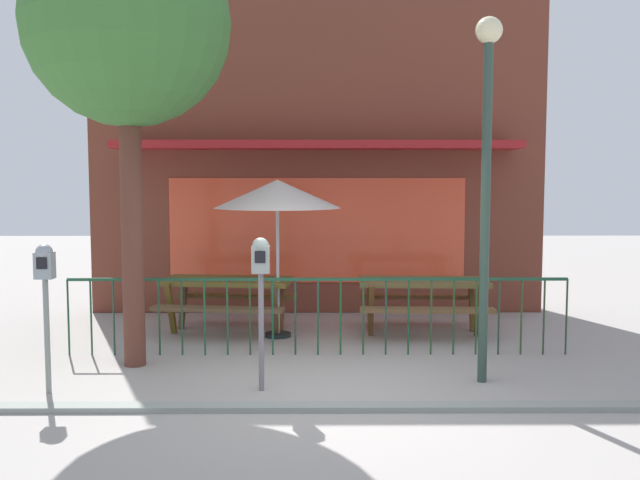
{
  "coord_description": "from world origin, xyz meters",
  "views": [
    {
      "loc": [
        -0.03,
        -6.95,
        2.19
      ],
      "look_at": [
        0.03,
        2.05,
        1.4
      ],
      "focal_mm": 39.47,
      "sensor_mm": 36.0,
      "label": 1
    }
  ],
  "objects_px": {
    "parking_meter_far": "(45,278)",
    "street_tree": "(127,26)",
    "patio_umbrella": "(277,195)",
    "parking_meter_near": "(261,273)",
    "street_lamp": "(487,146)",
    "picnic_table_right": "(423,291)",
    "picnic_table_left": "(227,290)"
  },
  "relations": [
    {
      "from": "parking_meter_far",
      "to": "street_tree",
      "type": "relative_size",
      "value": 0.3
    },
    {
      "from": "patio_umbrella",
      "to": "parking_meter_near",
      "type": "distance_m",
      "value": 2.6
    },
    {
      "from": "street_lamp",
      "to": "picnic_table_right",
      "type": "bearing_deg",
      "value": 96.76
    },
    {
      "from": "picnic_table_right",
      "to": "street_lamp",
      "type": "bearing_deg",
      "value": -83.24
    },
    {
      "from": "picnic_table_right",
      "to": "parking_meter_near",
      "type": "height_order",
      "value": "parking_meter_near"
    },
    {
      "from": "picnic_table_left",
      "to": "parking_meter_far",
      "type": "distance_m",
      "value": 3.25
    },
    {
      "from": "parking_meter_far",
      "to": "street_tree",
      "type": "xyz_separation_m",
      "value": [
        0.61,
        1.07,
        2.72
      ]
    },
    {
      "from": "street_lamp",
      "to": "parking_meter_far",
      "type": "bearing_deg",
      "value": -175.29
    },
    {
      "from": "picnic_table_right",
      "to": "patio_umbrella",
      "type": "distance_m",
      "value": 2.46
    },
    {
      "from": "picnic_table_left",
      "to": "street_tree",
      "type": "distance_m",
      "value": 3.84
    },
    {
      "from": "street_tree",
      "to": "parking_meter_near",
      "type": "bearing_deg",
      "value": -32.53
    },
    {
      "from": "picnic_table_right",
      "to": "patio_umbrella",
      "type": "xyz_separation_m",
      "value": [
        -2.04,
        -0.18,
        1.36
      ]
    },
    {
      "from": "patio_umbrella",
      "to": "parking_meter_far",
      "type": "relative_size",
      "value": 1.42
    },
    {
      "from": "picnic_table_right",
      "to": "street_tree",
      "type": "bearing_deg",
      "value": -155.29
    },
    {
      "from": "patio_umbrella",
      "to": "parking_meter_far",
      "type": "xyz_separation_m",
      "value": [
        -2.22,
        -2.57,
        -0.78
      ]
    },
    {
      "from": "patio_umbrella",
      "to": "street_lamp",
      "type": "bearing_deg",
      "value": -43.44
    },
    {
      "from": "picnic_table_right",
      "to": "parking_meter_far",
      "type": "distance_m",
      "value": 5.1
    },
    {
      "from": "picnic_table_left",
      "to": "street_lamp",
      "type": "height_order",
      "value": "street_lamp"
    },
    {
      "from": "parking_meter_far",
      "to": "street_lamp",
      "type": "xyz_separation_m",
      "value": [
        4.54,
        0.37,
        1.34
      ]
    },
    {
      "from": "parking_meter_near",
      "to": "patio_umbrella",
      "type": "bearing_deg",
      "value": 89.07
    },
    {
      "from": "parking_meter_far",
      "to": "street_lamp",
      "type": "distance_m",
      "value": 4.74
    },
    {
      "from": "picnic_table_right",
      "to": "parking_meter_far",
      "type": "bearing_deg",
      "value": -147.11
    },
    {
      "from": "picnic_table_left",
      "to": "street_tree",
      "type": "relative_size",
      "value": 0.38
    },
    {
      "from": "picnic_table_left",
      "to": "parking_meter_near",
      "type": "height_order",
      "value": "parking_meter_near"
    },
    {
      "from": "picnic_table_right",
      "to": "street_lamp",
      "type": "xyz_separation_m",
      "value": [
        0.28,
        -2.38,
        1.92
      ]
    },
    {
      "from": "picnic_table_right",
      "to": "street_tree",
      "type": "distance_m",
      "value": 5.19
    },
    {
      "from": "parking_meter_near",
      "to": "street_lamp",
      "type": "height_order",
      "value": "street_lamp"
    },
    {
      "from": "picnic_table_left",
      "to": "parking_meter_far",
      "type": "relative_size",
      "value": 1.27
    },
    {
      "from": "picnic_table_left",
      "to": "picnic_table_right",
      "type": "relative_size",
      "value": 1.05
    },
    {
      "from": "picnic_table_left",
      "to": "street_lamp",
      "type": "bearing_deg",
      "value": -38.87
    },
    {
      "from": "picnic_table_right",
      "to": "street_lamp",
      "type": "distance_m",
      "value": 3.07
    },
    {
      "from": "street_tree",
      "to": "street_lamp",
      "type": "height_order",
      "value": "street_tree"
    }
  ]
}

